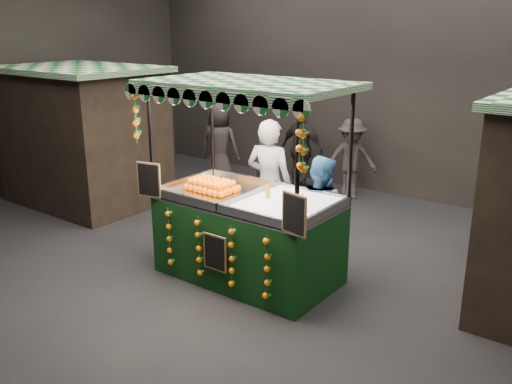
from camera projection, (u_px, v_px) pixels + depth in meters
The scene contains 10 objects.
ground at pixel (228, 276), 7.66m from camera, with size 12.00×12.00×0.00m, color black.
market_hall at pixel (224, 21), 6.67m from camera, with size 12.10×10.10×5.05m.
neighbour_stall_left at pixel (84, 135), 10.57m from camera, with size 3.00×2.20×2.60m.
juice_stall at pixel (247, 221), 7.38m from camera, with size 2.76×1.62×2.67m.
vendor_grey at pixel (269, 184), 8.43m from camera, with size 0.81×0.61×2.01m.
vendor_blue at pixel (319, 214), 7.67m from camera, with size 0.81×0.63×1.65m.
shopper_0 at pixel (267, 171), 9.89m from camera, with size 0.69×0.54×1.67m.
shopper_2 at pixel (302, 148), 11.43m from camera, with size 1.06×0.52×1.76m.
shopper_3 at pixel (351, 159), 10.86m from camera, with size 1.17×1.13×1.60m.
shopper_4 at pixel (219, 145), 11.66m from camera, with size 0.99×0.77×1.78m.
Camera 1 is at (4.50, -5.36, 3.36)m, focal length 38.80 mm.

